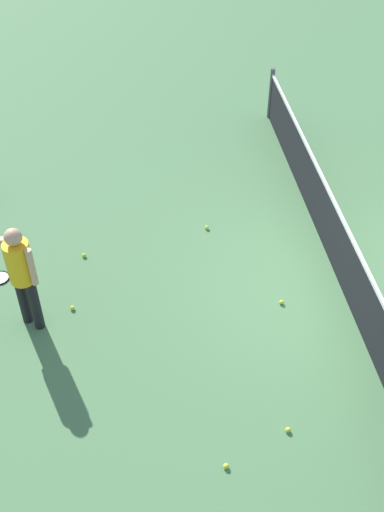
{
  "coord_description": "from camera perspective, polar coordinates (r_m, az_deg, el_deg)",
  "views": [
    {
      "loc": [
        6.43,
        -3.03,
        6.59
      ],
      "look_at": [
        0.14,
        -2.26,
        0.9
      ],
      "focal_mm": 43.98,
      "sensor_mm": 36.0,
      "label": 1
    }
  ],
  "objects": [
    {
      "name": "tennis_ball_stray_left",
      "position": [
        9.98,
        -9.8,
        0.06
      ],
      "size": [
        0.07,
        0.07,
        0.07
      ],
      "primitive_type": "sphere",
      "color": "#C6E033",
      "rests_on": "ground_plane"
    },
    {
      "name": "tennis_ball_by_net",
      "position": [
        9.18,
        -10.83,
        -4.66
      ],
      "size": [
        0.07,
        0.07,
        0.07
      ],
      "primitive_type": "sphere",
      "color": "#C6E033",
      "rests_on": "ground_plane"
    },
    {
      "name": "player_near_side",
      "position": [
        8.45,
        -15.26,
        -1.31
      ],
      "size": [
        0.48,
        0.48,
        1.7
      ],
      "color": "black",
      "rests_on": "ground_plane"
    },
    {
      "name": "court_net",
      "position": [
        9.36,
        13.73,
        -0.14
      ],
      "size": [
        10.09,
        0.09,
        1.07
      ],
      "color": "#4C4C51",
      "rests_on": "ground_plane"
    },
    {
      "name": "tennis_ball_midcourt",
      "position": [
        9.19,
        8.14,
        -4.18
      ],
      "size": [
        0.07,
        0.07,
        0.07
      ],
      "primitive_type": "sphere",
      "color": "#C6E033",
      "rests_on": "ground_plane"
    },
    {
      "name": "tennis_ball_baseline",
      "position": [
        7.55,
        3.11,
        -18.55
      ],
      "size": [
        0.07,
        0.07,
        0.07
      ],
      "primitive_type": "sphere",
      "color": "#C6E033",
      "rests_on": "ground_plane"
    },
    {
      "name": "ground_plane",
      "position": [
        9.7,
        13.26,
        -2.34
      ],
      "size": [
        40.0,
        40.0,
        0.0
      ],
      "primitive_type": "plane",
      "color": "#4C7A4C"
    },
    {
      "name": "tennis_ball_stray_right",
      "position": [
        10.36,
        1.36,
        2.61
      ],
      "size": [
        0.07,
        0.07,
        0.07
      ],
      "primitive_type": "sphere",
      "color": "#C6E033",
      "rests_on": "ground_plane"
    },
    {
      "name": "tennis_ball_near_player",
      "position": [
        7.87,
        8.73,
        -15.36
      ],
      "size": [
        0.07,
        0.07,
        0.07
      ],
      "primitive_type": "sphere",
      "color": "#C6E033",
      "rests_on": "ground_plane"
    }
  ]
}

